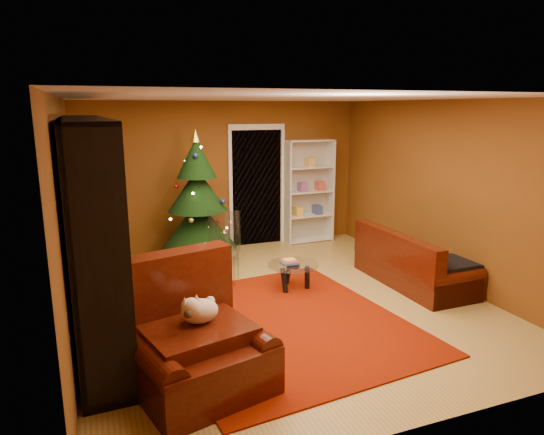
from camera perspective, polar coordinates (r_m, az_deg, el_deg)
name	(u,v)px	position (r m, az deg, el deg)	size (l,w,h in m)	color
floor	(283,304)	(6.46, 1.29, -10.09)	(5.00, 5.50, 0.05)	#A88941
ceiling	(284,96)	(5.95, 1.42, 14.13)	(5.00, 5.50, 0.05)	silver
wall_back	(224,176)	(8.66, -5.66, 4.88)	(5.00, 0.05, 2.60)	brown
wall_left	(65,221)	(5.63, -23.14, -0.42)	(0.05, 5.50, 2.60)	brown
wall_right	(446,192)	(7.39, 19.80, 2.81)	(0.05, 5.50, 2.60)	brown
doorway	(257,188)	(8.83, -1.79, 3.45)	(1.06, 0.60, 2.16)	black
rug	(282,323)	(5.85, 1.19, -12.29)	(2.69, 3.13, 0.02)	#781602
media_unit	(91,231)	(5.56, -20.51, -1.47)	(0.48, 3.12, 2.39)	black
christmas_tree	(198,200)	(7.75, -8.74, 2.03)	(1.22, 1.22, 2.18)	black
gift_box_teal	(168,268)	(7.46, -12.09, -5.79)	(0.29, 0.29, 0.29)	#1E7B78
gift_box_green	(221,258)	(7.83, -6.05, -4.80)	(0.25, 0.25, 0.25)	#2A7336
gift_box_red	(204,252)	(8.30, -7.97, -4.03)	(0.20, 0.20, 0.20)	maroon
white_bookshelf	(309,192)	(9.07, 4.39, 3.06)	(0.91, 0.33, 1.96)	white
armchair	(198,339)	(4.50, -8.69, -13.90)	(1.22, 1.22, 0.95)	#360D05
dog	(200,311)	(4.47, -8.50, -10.83)	(0.40, 0.30, 0.31)	beige
sofa	(415,257)	(7.25, 16.43, -4.46)	(1.86, 0.84, 0.80)	#360D05
coffee_table	(293,276)	(6.81, 2.51, -6.93)	(0.72, 0.72, 0.45)	gray
acrylic_chair	(222,252)	(6.99, -5.86, -4.09)	(0.47, 0.52, 0.93)	#66605B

